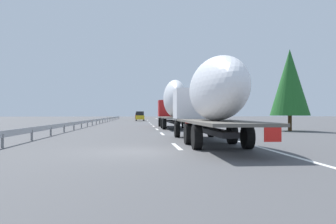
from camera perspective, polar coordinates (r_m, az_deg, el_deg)
ground_plane at (r=53.34m, az=-5.02°, el=-1.92°), size 260.00×260.00×0.00m
lane_stripe_0 at (r=15.49m, az=1.49°, el=-5.88°), size 3.20×0.20×0.01m
lane_stripe_1 at (r=25.18m, az=-1.00°, el=-3.73°), size 3.20×0.20×0.01m
lane_stripe_2 at (r=32.42m, az=-1.88°, el=-2.96°), size 3.20×0.20×0.01m
lane_stripe_3 at (r=40.44m, az=-2.49°, el=-2.43°), size 3.20×0.20×0.01m
lane_stripe_4 at (r=48.29m, az=-2.89°, el=-2.08°), size 3.20×0.20×0.01m
lane_stripe_5 at (r=56.98m, az=-3.20°, el=-1.81°), size 3.20×0.20×0.01m
lane_stripe_6 at (r=71.82m, az=-3.56°, el=-1.50°), size 3.20×0.20×0.01m
edge_line_right at (r=58.59m, az=0.38°, el=-1.77°), size 110.00×0.20×0.01m
truck_lead at (r=34.42m, az=0.94°, el=1.67°), size 13.54×2.55×4.86m
truck_trailing at (r=16.77m, az=7.21°, el=2.60°), size 13.65×2.55×4.08m
car_yellow_coupe at (r=70.60m, az=-4.81°, el=-0.72°), size 4.03×1.84×1.99m
car_red_compact at (r=103.46m, az=-5.10°, el=-0.62°), size 4.36×1.85×1.83m
road_sign at (r=60.43m, az=1.36°, el=0.45°), size 0.10×0.90×3.33m
tree_0 at (r=89.19m, az=1.18°, el=1.12°), size 3.63×3.63×5.49m
tree_1 at (r=31.28m, az=20.06°, el=4.77°), size 3.41×3.41×7.19m
tree_2 at (r=85.25m, az=4.04°, el=1.63°), size 3.20×3.20×6.91m
tree_3 at (r=83.10m, az=2.81°, el=1.52°), size 3.96×3.96×6.79m
tree_4 at (r=90.03m, az=3.11°, el=1.54°), size 3.94×3.94×6.85m
tree_5 at (r=95.56m, az=2.07°, el=1.23°), size 3.30×3.30×6.69m
guardrail_median at (r=56.65m, az=-11.10°, el=-1.23°), size 94.00×0.10×0.76m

